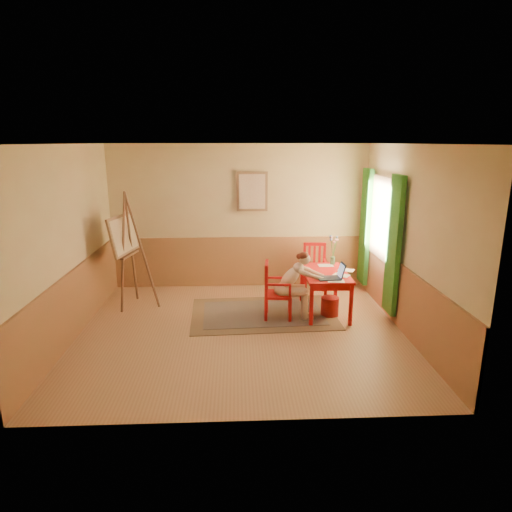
{
  "coord_description": "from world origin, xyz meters",
  "views": [
    {
      "loc": [
        -0.06,
        -6.24,
        2.83
      ],
      "look_at": [
        0.25,
        0.55,
        1.05
      ],
      "focal_mm": 30.73,
      "sensor_mm": 36.0,
      "label": 1
    }
  ],
  "objects_px": {
    "laptop": "(333,276)",
    "chair_back": "(315,269)",
    "easel": "(126,239)",
    "chair_left": "(275,291)",
    "table": "(325,277)",
    "figure": "(295,282)"
  },
  "relations": [
    {
      "from": "laptop",
      "to": "easel",
      "type": "distance_m",
      "value": 3.56
    },
    {
      "from": "easel",
      "to": "chair_back",
      "type": "bearing_deg",
      "value": 7.73
    },
    {
      "from": "chair_back",
      "to": "figure",
      "type": "relative_size",
      "value": 0.86
    },
    {
      "from": "table",
      "to": "figure",
      "type": "height_order",
      "value": "figure"
    },
    {
      "from": "chair_left",
      "to": "chair_back",
      "type": "bearing_deg",
      "value": 53.54
    },
    {
      "from": "table",
      "to": "chair_left",
      "type": "height_order",
      "value": "chair_left"
    },
    {
      "from": "table",
      "to": "chair_left",
      "type": "bearing_deg",
      "value": -167.47
    },
    {
      "from": "chair_left",
      "to": "easel",
      "type": "xyz_separation_m",
      "value": [
        -2.53,
        0.69,
        0.73
      ]
    },
    {
      "from": "table",
      "to": "chair_left",
      "type": "xyz_separation_m",
      "value": [
        -0.85,
        -0.19,
        -0.16
      ]
    },
    {
      "from": "figure",
      "to": "laptop",
      "type": "distance_m",
      "value": 0.62
    },
    {
      "from": "laptop",
      "to": "easel",
      "type": "bearing_deg",
      "value": 165.79
    },
    {
      "from": "laptop",
      "to": "chair_back",
      "type": "bearing_deg",
      "value": 91.97
    },
    {
      "from": "table",
      "to": "easel",
      "type": "height_order",
      "value": "easel"
    },
    {
      "from": "figure",
      "to": "easel",
      "type": "bearing_deg",
      "value": 165.49
    },
    {
      "from": "table",
      "to": "figure",
      "type": "distance_m",
      "value": 0.59
    },
    {
      "from": "chair_left",
      "to": "chair_back",
      "type": "height_order",
      "value": "chair_back"
    },
    {
      "from": "chair_back",
      "to": "laptop",
      "type": "distance_m",
      "value": 1.36
    },
    {
      "from": "figure",
      "to": "laptop",
      "type": "xyz_separation_m",
      "value": [
        0.59,
        -0.13,
        0.15
      ]
    },
    {
      "from": "chair_back",
      "to": "easel",
      "type": "relative_size",
      "value": 0.48
    },
    {
      "from": "table",
      "to": "chair_left",
      "type": "relative_size",
      "value": 1.27
    },
    {
      "from": "figure",
      "to": "easel",
      "type": "height_order",
      "value": "easel"
    },
    {
      "from": "laptop",
      "to": "table",
      "type": "bearing_deg",
      "value": 97.01
    }
  ]
}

